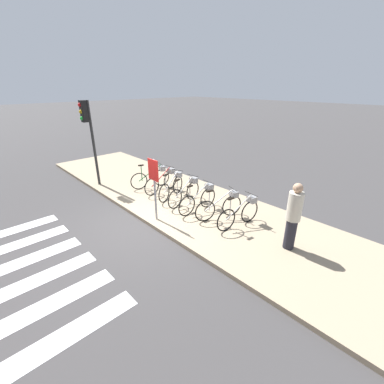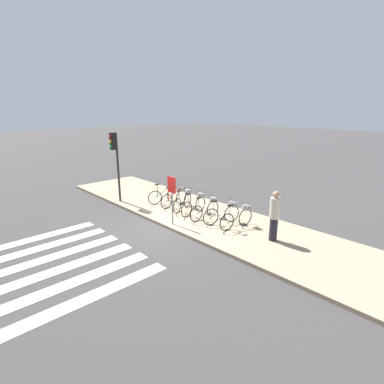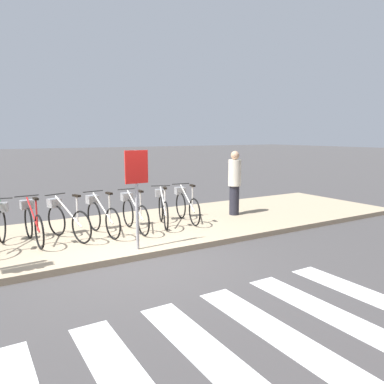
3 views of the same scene
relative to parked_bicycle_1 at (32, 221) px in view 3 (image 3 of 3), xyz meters
The scene contains 10 objects.
ground_plane 2.34m from the parked_bicycle_1, 52.01° to the right, with size 120.00×120.00×0.00m, color #423F3F.
sidewalk 1.48m from the parked_bicycle_1, ahead, with size 16.05×3.64×0.12m.
parked_bicycle_1 is the anchor object (origin of this frame).
parked_bicycle_2 0.63m from the parked_bicycle_1, ahead, with size 0.64×1.49×0.96m.
parked_bicycle_3 1.36m from the parked_bicycle_1, ahead, with size 0.46×1.55×0.96m.
parked_bicycle_4 2.08m from the parked_bicycle_1, ahead, with size 0.46×1.56×0.96m.
parked_bicycle_5 2.87m from the parked_bicycle_1, ahead, with size 0.65×1.49×0.96m.
parked_bicycle_6 3.53m from the parked_bicycle_1, ahead, with size 0.46×1.55×0.96m.
pedestrian 5.04m from the parked_bicycle_1, ahead, with size 0.34×0.34×1.70m.
sign_post 2.35m from the parked_bicycle_1, 43.27° to the right, with size 0.44×0.07×1.84m.
Camera 3 is at (-2.44, -6.00, 2.24)m, focal length 35.00 mm.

